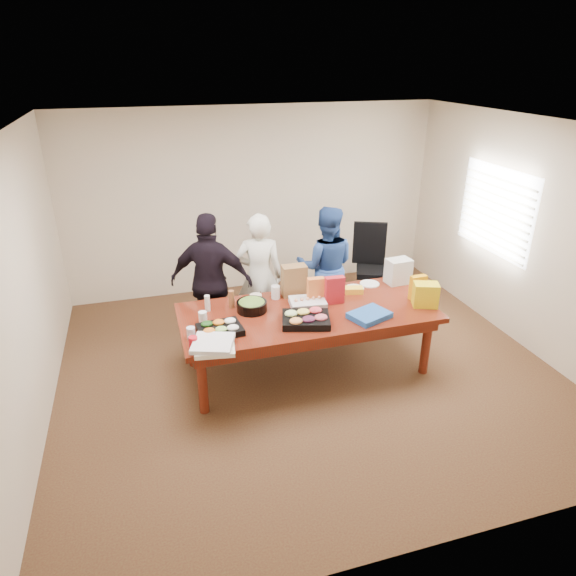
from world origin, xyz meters
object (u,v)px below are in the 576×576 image
object	(u,v)px
person_right	(326,267)
salad_bowl	(252,306)
conference_table	(307,340)
office_chair	(374,268)
sheet_cake	(308,303)
person_center	(259,276)

from	to	relation	value
person_right	salad_bowl	bearing A→B (deg)	55.56
conference_table	person_right	size ratio (longest dim) A/B	1.74
office_chair	salad_bowl	distance (m)	2.36
conference_table	person_right	bearing A→B (deg)	60.22
conference_table	salad_bowl	distance (m)	0.75
conference_table	sheet_cake	bearing A→B (deg)	72.94
person_center	salad_bowl	xyz separation A→B (m)	(-0.27, -0.77, -0.00)
person_center	office_chair	bearing A→B (deg)	-153.55
office_chair	person_center	bearing A→B (deg)	-143.94
sheet_cake	salad_bowl	size ratio (longest dim) A/B	1.18
person_center	sheet_cake	xyz separation A→B (m)	(0.35, -0.83, -0.02)
conference_table	person_center	size ratio (longest dim) A/B	1.73
person_right	office_chair	bearing A→B (deg)	-140.30
office_chair	sheet_cake	world-z (taller)	office_chair
person_right	sheet_cake	xyz separation A→B (m)	(-0.55, -0.91, -0.02)
person_right	sheet_cake	distance (m)	1.06
office_chair	salad_bowl	xyz separation A→B (m)	(-2.04, -1.17, 0.24)
person_center	person_right	distance (m)	0.91
sheet_cake	office_chair	bearing A→B (deg)	47.78
office_chair	person_center	size ratio (longest dim) A/B	0.69
conference_table	sheet_cake	size ratio (longest dim) A/B	7.11
office_chair	salad_bowl	world-z (taller)	office_chair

